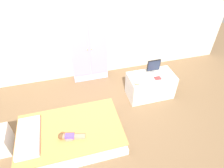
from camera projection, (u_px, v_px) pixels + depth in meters
The scene contains 10 objects.
ground_plane at pixel (107, 126), 3.32m from camera, with size 10.00×10.00×0.02m, color brown.
back_wall at pixel (85, 15), 3.61m from camera, with size 6.40×0.05×2.70m, color silver.
bed at pixel (71, 134), 3.02m from camera, with size 1.58×0.99×0.26m.
pillow at pixel (28, 137), 2.79m from camera, with size 0.32×0.71×0.06m, color silver.
doll at pixel (67, 136), 2.79m from camera, with size 0.39×0.16×0.10m.
wardrobe at pixel (88, 46), 3.86m from camera, with size 0.74×0.26×1.55m.
tv_stand at pixel (150, 85), 3.75m from camera, with size 0.87×0.47×0.48m, color silver.
tv_monitor at pixel (154, 66), 3.57m from camera, with size 0.25×0.10×0.28m.
rocking_horse_toy at pixel (137, 82), 3.37m from camera, with size 0.08×0.04×0.10m.
book_red at pixel (158, 78), 3.53m from camera, with size 0.12×0.10×0.01m, color #CC3838.
Camera 1 is at (-0.46, -2.04, 2.67)m, focal length 30.95 mm.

